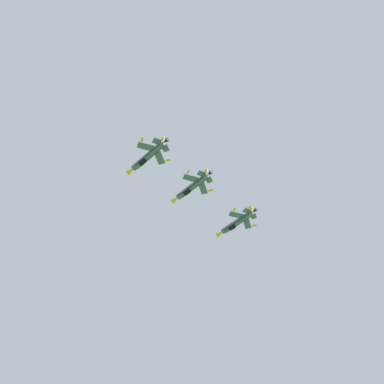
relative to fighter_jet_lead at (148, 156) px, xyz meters
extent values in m
cylinder|color=#4C5666|center=(0.22, -0.18, 0.00)|extent=(10.39, 8.88, 1.70)
cube|color=#232833|center=(0.22, -0.17, -0.47)|extent=(8.74, 7.47, 0.42)
cone|color=yellow|center=(-5.33, 4.33, 0.00)|extent=(2.85, 2.73, 1.56)
cone|color=black|center=(5.46, -4.43, 0.00)|extent=(2.10, 2.06, 1.36)
ellipsoid|color=#192333|center=(-1.84, 1.48, 0.63)|extent=(3.19, 2.88, 1.11)
cube|color=black|center=(-1.45, 1.19, -0.81)|extent=(2.41, 2.25, 0.85)
cube|color=#4C5666|center=(-0.09, -3.29, -0.12)|extent=(4.61, 3.39, 0.26)
cube|color=yellow|center=(-0.55, -5.62, -0.15)|extent=(1.14, 1.69, 0.25)
cube|color=#4C5666|center=(3.20, 0.77, -0.05)|extent=(2.67, 4.49, 0.26)
cube|color=yellow|center=(5.39, 1.70, -0.03)|extent=(1.67, 0.86, 0.25)
cube|color=#4C5666|center=(3.22, -4.57, -0.02)|extent=(2.75, 2.55, 0.19)
cube|color=#4C5666|center=(5.14, -2.20, 0.02)|extent=(2.27, 2.60, 0.19)
cube|color=yellow|center=(3.93, -3.22, 1.81)|extent=(2.17, 1.82, 2.60)
cylinder|color=#4C5666|center=(10.99, 13.33, 2.23)|extent=(10.39, 8.88, 1.70)
cube|color=#232833|center=(10.99, 13.33, 1.76)|extent=(8.74, 7.47, 0.41)
cone|color=yellow|center=(5.43, 17.84, 2.23)|extent=(2.85, 2.73, 1.56)
cone|color=black|center=(16.23, 9.08, 2.23)|extent=(2.10, 2.06, 1.36)
ellipsoid|color=#192333|center=(8.94, 15.00, 2.86)|extent=(3.18, 2.88, 1.11)
cube|color=black|center=(9.31, 14.69, 1.42)|extent=(2.41, 2.25, 0.85)
cube|color=#4C5666|center=(10.68, 10.22, 2.16)|extent=(4.61, 3.39, 0.23)
cube|color=yellow|center=(10.22, 7.89, 2.18)|extent=(1.14, 1.69, 0.24)
cube|color=#4C5666|center=(13.97, 14.28, 2.12)|extent=(2.67, 4.49, 0.23)
cube|color=yellow|center=(16.16, 15.21, 2.10)|extent=(1.67, 0.86, 0.24)
cube|color=#4C5666|center=(13.99, 8.94, 2.24)|extent=(2.75, 2.55, 0.18)
cube|color=#4C5666|center=(15.91, 11.31, 2.21)|extent=(2.27, 2.60, 0.18)
cube|color=yellow|center=(14.73, 10.32, 4.04)|extent=(2.16, 1.81, 2.60)
cylinder|color=#4C5666|center=(23.59, 27.60, 0.82)|extent=(10.39, 8.88, 1.70)
cube|color=#232833|center=(23.60, 27.60, 0.35)|extent=(8.74, 7.47, 0.41)
cone|color=yellow|center=(18.04, 32.10, 0.82)|extent=(2.85, 2.73, 1.56)
cone|color=black|center=(28.84, 23.35, 0.82)|extent=(2.10, 2.06, 1.36)
ellipsoid|color=#192333|center=(21.54, 29.26, 1.46)|extent=(3.18, 2.88, 1.11)
cube|color=black|center=(21.92, 28.97, 0.01)|extent=(2.41, 2.24, 0.85)
cube|color=#4C5666|center=(23.29, 24.49, 0.72)|extent=(4.61, 3.39, 0.23)
cube|color=yellow|center=(22.83, 22.16, 0.70)|extent=(1.14, 1.69, 0.24)
cube|color=#4C5666|center=(26.57, 28.55, 0.75)|extent=(2.67, 4.49, 0.23)
cube|color=yellow|center=(28.76, 29.48, 0.77)|extent=(1.67, 0.86, 0.24)
cube|color=#4C5666|center=(26.60, 23.21, 0.81)|extent=(2.75, 2.55, 0.18)
cube|color=#4C5666|center=(28.52, 25.57, 0.83)|extent=(2.27, 2.60, 0.18)
cube|color=yellow|center=(27.32, 24.57, 2.63)|extent=(2.16, 1.81, 2.60)
camera|label=1|loc=(18.33, -68.40, -98.27)|focal=41.64mm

